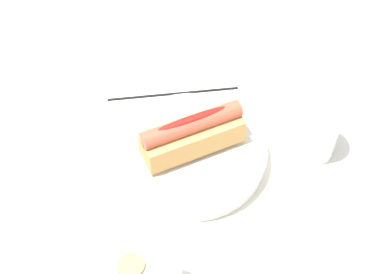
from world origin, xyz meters
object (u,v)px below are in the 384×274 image
Objects in this scene: serving_bowl at (192,153)px; chopstick_near at (173,93)px; water_glass at (315,132)px; hotdog_front at (192,133)px.

serving_bowl is 0.15m from chopstick_near.
serving_bowl is 2.50× the size of water_glass.
hotdog_front reaches higher than water_glass.
water_glass reaches higher than chopstick_near.
chopstick_near is at bearing -33.57° from water_glass.
water_glass reaches higher than serving_bowl.
hotdog_front is at bearing 90.00° from serving_bowl.
hotdog_front is 0.72× the size of chopstick_near.
hotdog_front is at bearing 95.30° from chopstick_near.
water_glass is at bearing 143.76° from chopstick_near.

